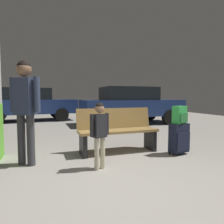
{
  "coord_description": "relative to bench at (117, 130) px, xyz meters",
  "views": [
    {
      "loc": [
        -0.89,
        -2.22,
        1.13
      ],
      "look_at": [
        0.25,
        1.3,
        0.85
      ],
      "focal_mm": 33.21,
      "sensor_mm": 36.0,
      "label": 1
    }
  ],
  "objects": [
    {
      "name": "ground_plane",
      "position": [
        -0.5,
        2.28,
        -0.49
      ],
      "size": [
        18.0,
        18.0,
        0.1
      ],
      "primitive_type": "cube",
      "color": "gray"
    },
    {
      "name": "parked_car_near",
      "position": [
        1.98,
        3.98,
        0.36
      ],
      "size": [
        4.12,
        1.85,
        1.51
      ],
      "color": "navy",
      "rests_on": "ground_plane"
    },
    {
      "name": "parked_car_far",
      "position": [
        -2.1,
        6.35,
        0.36
      ],
      "size": [
        4.26,
        2.14,
        1.51
      ],
      "color": "navy",
      "rests_on": "ground_plane"
    },
    {
      "name": "bench",
      "position": [
        0.0,
        0.0,
        0.0
      ],
      "size": [
        1.61,
        0.57,
        0.89
      ],
      "color": "#9E7A42",
      "rests_on": "ground_plane"
    },
    {
      "name": "suitcase",
      "position": [
        1.09,
        -0.55,
        -0.12
      ],
      "size": [
        0.42,
        0.3,
        0.6
      ],
      "color": "#191E33",
      "rests_on": "ground_plane"
    },
    {
      "name": "backpack_bright",
      "position": [
        1.09,
        -0.55,
        0.33
      ],
      "size": [
        0.32,
        0.27,
        0.34
      ],
      "color": "green",
      "rests_on": "suitcase"
    },
    {
      "name": "child",
      "position": [
        -0.6,
        -0.88,
        0.19
      ],
      "size": [
        0.33,
        0.2,
        1.03
      ],
      "color": "beige",
      "rests_on": "ground_plane"
    },
    {
      "name": "adult",
      "position": [
        -1.7,
        -0.31,
        0.61
      ],
      "size": [
        0.48,
        0.39,
        1.7
      ],
      "color": "#38383D",
      "rests_on": "ground_plane"
    }
  ]
}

